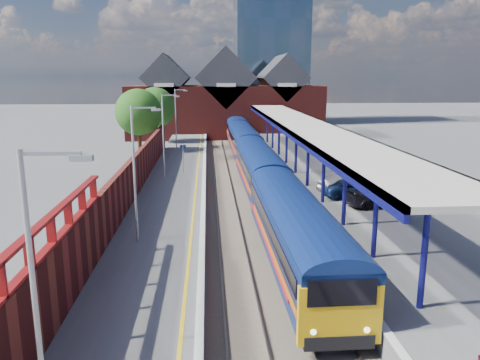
{
  "coord_description": "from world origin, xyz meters",
  "views": [
    {
      "loc": [
        -2.76,
        -17.44,
        9.4
      ],
      "look_at": [
        -0.65,
        13.15,
        2.6
      ],
      "focal_mm": 35.0,
      "sensor_mm": 36.0,
      "label": 1
    }
  ],
  "objects_px": {
    "platform_sign": "(183,153)",
    "parked_car_silver": "(347,184)",
    "lamp_post_c": "(165,130)",
    "lamp_post_d": "(177,115)",
    "lamp_post_b": "(137,166)",
    "lamp_post_a": "(40,289)",
    "train": "(250,150)",
    "parked_car_dark": "(378,197)",
    "parked_car_blue": "(352,188)"
  },
  "relations": [
    {
      "from": "lamp_post_a",
      "to": "lamp_post_c",
      "type": "distance_m",
      "value": 30.0
    },
    {
      "from": "lamp_post_c",
      "to": "parked_car_dark",
      "type": "xyz_separation_m",
      "value": [
        14.77,
        -10.24,
        -3.35
      ]
    },
    {
      "from": "lamp_post_d",
      "to": "parked_car_dark",
      "type": "xyz_separation_m",
      "value": [
        14.77,
        -26.24,
        -3.35
      ]
    },
    {
      "from": "lamp_post_c",
      "to": "parked_car_silver",
      "type": "xyz_separation_m",
      "value": [
        13.67,
        -6.81,
        -3.3
      ]
    },
    {
      "from": "lamp_post_c",
      "to": "parked_car_blue",
      "type": "xyz_separation_m",
      "value": [
        13.81,
        -7.59,
        -3.41
      ]
    },
    {
      "from": "lamp_post_b",
      "to": "lamp_post_c",
      "type": "height_order",
      "value": "same"
    },
    {
      "from": "parked_car_silver",
      "to": "train",
      "type": "bearing_deg",
      "value": 4.39
    },
    {
      "from": "parked_car_dark",
      "to": "lamp_post_b",
      "type": "bearing_deg",
      "value": 100.4
    },
    {
      "from": "parked_car_blue",
      "to": "platform_sign",
      "type": "bearing_deg",
      "value": 44.83
    },
    {
      "from": "lamp_post_c",
      "to": "parked_car_dark",
      "type": "bearing_deg",
      "value": -34.73
    },
    {
      "from": "lamp_post_b",
      "to": "lamp_post_c",
      "type": "distance_m",
      "value": 16.0
    },
    {
      "from": "parked_car_silver",
      "to": "parked_car_dark",
      "type": "height_order",
      "value": "parked_car_silver"
    },
    {
      "from": "train",
      "to": "lamp_post_a",
      "type": "relative_size",
      "value": 9.42
    },
    {
      "from": "lamp_post_a",
      "to": "parked_car_silver",
      "type": "height_order",
      "value": "lamp_post_a"
    },
    {
      "from": "lamp_post_c",
      "to": "parked_car_dark",
      "type": "height_order",
      "value": "lamp_post_c"
    },
    {
      "from": "train",
      "to": "parked_car_silver",
      "type": "xyz_separation_m",
      "value": [
        5.81,
        -13.91,
        -0.43
      ]
    },
    {
      "from": "lamp_post_a",
      "to": "parked_car_dark",
      "type": "relative_size",
      "value": 1.58
    },
    {
      "from": "lamp_post_b",
      "to": "parked_car_blue",
      "type": "distance_m",
      "value": 16.52
    },
    {
      "from": "lamp_post_d",
      "to": "lamp_post_c",
      "type": "bearing_deg",
      "value": -90.0
    },
    {
      "from": "lamp_post_d",
      "to": "parked_car_dark",
      "type": "bearing_deg",
      "value": -60.62
    },
    {
      "from": "train",
      "to": "lamp_post_a",
      "type": "distance_m",
      "value": 38.03
    },
    {
      "from": "train",
      "to": "parked_car_blue",
      "type": "distance_m",
      "value": 15.86
    },
    {
      "from": "platform_sign",
      "to": "lamp_post_c",
      "type": "bearing_deg",
      "value": -124.26
    },
    {
      "from": "lamp_post_a",
      "to": "lamp_post_d",
      "type": "xyz_separation_m",
      "value": [
        0.0,
        46.0,
        0.0
      ]
    },
    {
      "from": "lamp_post_a",
      "to": "parked_car_dark",
      "type": "height_order",
      "value": "lamp_post_a"
    },
    {
      "from": "platform_sign",
      "to": "parked_car_silver",
      "type": "bearing_deg",
      "value": -35.59
    },
    {
      "from": "lamp_post_a",
      "to": "lamp_post_d",
      "type": "relative_size",
      "value": 1.0
    },
    {
      "from": "platform_sign",
      "to": "parked_car_dark",
      "type": "relative_size",
      "value": 0.56
    },
    {
      "from": "train",
      "to": "platform_sign",
      "type": "xyz_separation_m",
      "value": [
        -6.49,
        -5.1,
        0.57
      ]
    },
    {
      "from": "lamp_post_b",
      "to": "parked_car_blue",
      "type": "height_order",
      "value": "lamp_post_b"
    },
    {
      "from": "lamp_post_d",
      "to": "parked_car_blue",
      "type": "relative_size",
      "value": 1.66
    },
    {
      "from": "lamp_post_c",
      "to": "lamp_post_d",
      "type": "relative_size",
      "value": 1.0
    },
    {
      "from": "platform_sign",
      "to": "parked_car_blue",
      "type": "relative_size",
      "value": 0.59
    },
    {
      "from": "lamp_post_c",
      "to": "parked_car_blue",
      "type": "bearing_deg",
      "value": -28.8
    },
    {
      "from": "lamp_post_a",
      "to": "lamp_post_b",
      "type": "height_order",
      "value": "same"
    },
    {
      "from": "platform_sign",
      "to": "parked_car_dark",
      "type": "height_order",
      "value": "platform_sign"
    },
    {
      "from": "lamp_post_c",
      "to": "parked_car_dark",
      "type": "relative_size",
      "value": 1.58
    },
    {
      "from": "lamp_post_a",
      "to": "lamp_post_c",
      "type": "bearing_deg",
      "value": 90.0
    },
    {
      "from": "train",
      "to": "lamp_post_c",
      "type": "distance_m",
      "value": 10.97
    },
    {
      "from": "lamp_post_c",
      "to": "parked_car_silver",
      "type": "relative_size",
      "value": 1.66
    },
    {
      "from": "train",
      "to": "lamp_post_c",
      "type": "relative_size",
      "value": 9.42
    },
    {
      "from": "train",
      "to": "lamp_post_b",
      "type": "bearing_deg",
      "value": -108.78
    },
    {
      "from": "train",
      "to": "parked_car_dark",
      "type": "bearing_deg",
      "value": -68.26
    },
    {
      "from": "parked_car_dark",
      "to": "parked_car_blue",
      "type": "bearing_deg",
      "value": 9.07
    },
    {
      "from": "lamp_post_d",
      "to": "platform_sign",
      "type": "distance_m",
      "value": 14.25
    },
    {
      "from": "lamp_post_b",
      "to": "parked_car_dark",
      "type": "height_order",
      "value": "lamp_post_b"
    },
    {
      "from": "parked_car_silver",
      "to": "parked_car_blue",
      "type": "height_order",
      "value": "parked_car_silver"
    },
    {
      "from": "lamp_post_a",
      "to": "platform_sign",
      "type": "relative_size",
      "value": 2.8
    },
    {
      "from": "lamp_post_b",
      "to": "lamp_post_d",
      "type": "xyz_separation_m",
      "value": [
        0.0,
        32.0,
        0.0
      ]
    },
    {
      "from": "lamp_post_b",
      "to": "lamp_post_c",
      "type": "relative_size",
      "value": 1.0
    }
  ]
}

